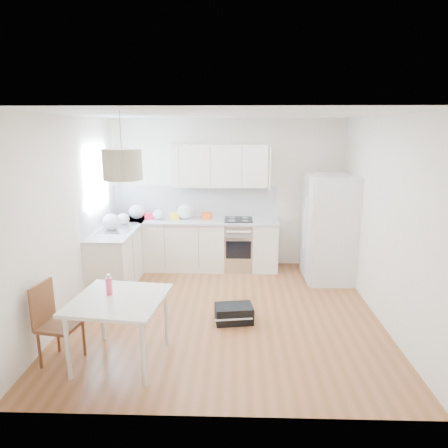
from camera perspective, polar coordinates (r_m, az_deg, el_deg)
name	(u,v)px	position (r m, az deg, el deg)	size (l,w,h in m)	color
floor	(225,312)	(5.78, 0.08, -12.44)	(4.20, 4.20, 0.00)	brown
ceiling	(225,114)	(5.19, 0.09, 15.40)	(4.20, 4.20, 0.00)	white
wall_back	(228,194)	(7.39, 0.55, 4.37)	(4.20, 4.20, 0.00)	white
wall_left	(69,218)	(5.78, -21.22, 0.81)	(4.20, 4.20, 0.00)	white
wall_right	(383,220)	(5.67, 21.82, 0.52)	(4.20, 4.20, 0.00)	white
window_glassblock	(97,178)	(6.77, -17.70, 6.30)	(0.02, 1.00, 1.00)	#BFE0F9
cabinets_back	(195,245)	(7.33, -4.22, -3.03)	(3.00, 0.60, 0.88)	white
cabinets_left	(121,255)	(7.00, -14.57, -4.27)	(0.60, 1.80, 0.88)	white
counter_back	(194,221)	(7.22, -4.28, 0.47)	(3.02, 0.64, 0.04)	#B7B9BC
counter_left	(119,228)	(6.88, -14.79, -0.62)	(0.64, 1.82, 0.04)	#B7B9BC
backsplash_back	(196,201)	(7.44, -4.09, 3.31)	(3.00, 0.01, 0.58)	silver
backsplash_left	(100,210)	(6.90, -17.29, 1.90)	(0.01, 1.80, 0.58)	silver
upper_cabinets	(219,166)	(7.16, -0.68, 8.32)	(1.70, 0.32, 0.75)	white
range_oven	(238,246)	(7.30, 2.06, -3.09)	(0.50, 0.61, 0.88)	silver
sink	(118,228)	(6.83, -14.92, -0.60)	(0.50, 0.80, 0.16)	silver
refrigerator	(330,228)	(6.92, 14.89, -0.56)	(0.86, 0.90, 1.79)	white
dining_table	(119,305)	(4.54, -14.78, -11.15)	(1.06, 1.06, 0.75)	beige
dining_chair	(60,324)	(4.82, -22.37, -13.04)	(0.39, 0.39, 0.92)	#523018
drink_bottle	(109,285)	(4.58, -16.12, -8.31)	(0.07, 0.07, 0.24)	#F2436A
gym_bag	(234,314)	(5.47, 1.43, -12.68)	(0.49, 0.32, 0.23)	black
pendant_lamp	(122,164)	(4.17, -14.32, 8.24)	(0.39, 0.39, 0.31)	beige
grocery_bag_a	(137,212)	(7.40, -12.38, 1.71)	(0.29, 0.25, 0.26)	silver
grocery_bag_b	(159,214)	(7.27, -9.31, 1.37)	(0.21, 0.18, 0.19)	silver
grocery_bag_c	(185,212)	(7.24, -5.54, 1.74)	(0.30, 0.25, 0.27)	silver
grocery_bag_d	(123,219)	(7.06, -14.20, 0.74)	(0.21, 0.18, 0.19)	silver
grocery_bag_e	(111,222)	(6.70, -15.82, 0.29)	(0.29, 0.25, 0.26)	silver
snack_orange	(207,216)	(7.24, -2.49, 1.20)	(0.18, 0.11, 0.12)	#E14914
snack_yellow	(175,216)	(7.26, -7.04, 1.13)	(0.17, 0.11, 0.12)	yellow
snack_red	(149,216)	(7.35, -10.63, 1.15)	(0.17, 0.11, 0.12)	#B41630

